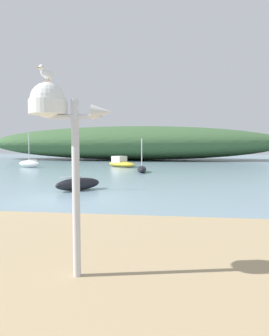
% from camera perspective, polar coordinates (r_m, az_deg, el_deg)
% --- Properties ---
extents(ground_plane, '(120.00, 120.00, 0.00)m').
position_cam_1_polar(ground_plane, '(13.15, -12.60, -5.59)').
color(ground_plane, '#7A99A8').
extents(distant_hill, '(44.56, 12.61, 5.04)m').
position_cam_1_polar(distant_hill, '(46.03, -0.39, 4.72)').
color(distant_hill, '#3D6038').
rests_on(distant_hill, ground).
extents(mast_structure, '(1.28, 0.59, 3.00)m').
position_cam_1_polar(mast_structure, '(4.83, -14.69, 9.61)').
color(mast_structure, silver).
rests_on(mast_structure, beach_sand).
extents(seagull_on_radar, '(0.21, 0.33, 0.24)m').
position_cam_1_polar(seagull_on_radar, '(4.96, -16.19, 16.82)').
color(seagull_on_radar, orange).
rests_on(seagull_on_radar, mast_structure).
extents(motorboat_far_right, '(3.72, 3.34, 1.10)m').
position_cam_1_polar(motorboat_far_right, '(31.12, -2.56, 0.97)').
color(motorboat_far_right, gold).
rests_on(motorboat_far_right, ground).
extents(sailboat_near_shore, '(2.69, 1.48, 3.45)m').
position_cam_1_polar(sailboat_near_shore, '(32.11, -19.19, 0.78)').
color(sailboat_near_shore, white).
rests_on(sailboat_near_shore, ground).
extents(sailboat_inner_mooring, '(2.15, 2.26, 2.62)m').
position_cam_1_polar(sailboat_inner_mooring, '(15.27, -10.56, -2.93)').
color(sailboat_inner_mooring, black).
rests_on(sailboat_inner_mooring, ground).
extents(sailboat_far_left, '(0.99, 2.48, 2.78)m').
position_cam_1_polar(sailboat_far_left, '(24.83, 1.37, -0.17)').
color(sailboat_far_left, black).
rests_on(sailboat_far_left, ground).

